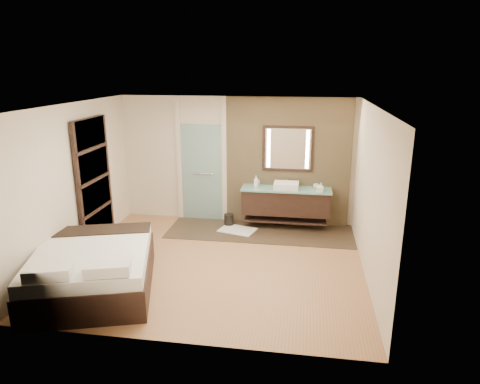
% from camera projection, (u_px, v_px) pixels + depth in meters
% --- Properties ---
extents(floor, '(5.00, 5.00, 0.00)m').
position_uv_depth(floor, '(216.00, 263.00, 7.42)').
color(floor, '#9E6542').
rests_on(floor, ground).
extents(tile_strip, '(3.80, 1.30, 0.01)m').
position_uv_depth(tile_strip, '(260.00, 231.00, 8.85)').
color(tile_strip, '#35261D').
rests_on(tile_strip, floor).
extents(stone_wall, '(2.60, 0.08, 2.70)m').
position_uv_depth(stone_wall, '(288.00, 162.00, 8.97)').
color(stone_wall, tan).
rests_on(stone_wall, floor).
extents(vanity, '(1.85, 0.55, 0.88)m').
position_uv_depth(vanity, '(286.00, 201.00, 8.91)').
color(vanity, black).
rests_on(vanity, stone_wall).
extents(mirror_unit, '(1.06, 0.04, 0.96)m').
position_uv_depth(mirror_unit, '(288.00, 149.00, 8.84)').
color(mirror_unit, black).
rests_on(mirror_unit, stone_wall).
extents(frosted_door, '(1.10, 0.12, 2.70)m').
position_uv_depth(frosted_door, '(202.00, 169.00, 9.29)').
color(frosted_door, '#BCEDEC').
rests_on(frosted_door, floor).
extents(shoji_partition, '(0.06, 1.20, 2.40)m').
position_uv_depth(shoji_partition, '(94.00, 182.00, 8.00)').
color(shoji_partition, black).
rests_on(shoji_partition, floor).
extents(bed, '(2.24, 2.52, 0.81)m').
position_uv_depth(bed, '(93.00, 269.00, 6.46)').
color(bed, black).
rests_on(bed, floor).
extents(bath_mat, '(0.83, 0.68, 0.02)m').
position_uv_depth(bath_mat, '(237.00, 230.00, 8.89)').
color(bath_mat, white).
rests_on(bath_mat, floor).
extents(waste_bin, '(0.24, 0.24, 0.25)m').
position_uv_depth(waste_bin, '(229.00, 220.00, 9.15)').
color(waste_bin, black).
rests_on(waste_bin, floor).
extents(tissue_box, '(0.13, 0.13, 0.10)m').
position_uv_depth(tissue_box, '(320.00, 189.00, 8.58)').
color(tissue_box, silver).
rests_on(tissue_box, vanity).
extents(soap_bottle_a, '(0.11, 0.11, 0.25)m').
position_uv_depth(soap_bottle_a, '(256.00, 182.00, 8.88)').
color(soap_bottle_a, white).
rests_on(soap_bottle_a, vanity).
extents(soap_bottle_b, '(0.09, 0.10, 0.18)m').
position_uv_depth(soap_bottle_b, '(257.00, 182.00, 8.98)').
color(soap_bottle_b, '#B2B2B2').
rests_on(soap_bottle_b, vanity).
extents(soap_bottle_c, '(0.15, 0.15, 0.17)m').
position_uv_depth(soap_bottle_c, '(321.00, 187.00, 8.63)').
color(soap_bottle_c, silver).
rests_on(soap_bottle_c, vanity).
extents(cup, '(0.16, 0.16, 0.10)m').
position_uv_depth(cup, '(316.00, 186.00, 8.81)').
color(cup, silver).
rests_on(cup, vanity).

